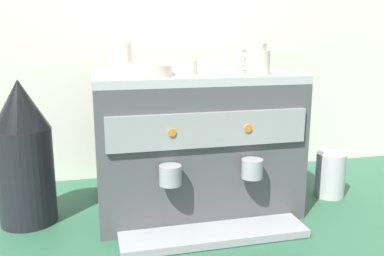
{
  "coord_description": "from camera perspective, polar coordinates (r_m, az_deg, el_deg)",
  "views": [
    {
      "loc": [
        -0.29,
        -1.17,
        0.51
      ],
      "look_at": [
        0.0,
        0.0,
        0.24
      ],
      "focal_mm": 38.65,
      "sensor_mm": 36.0,
      "label": 1
    }
  ],
  "objects": [
    {
      "name": "espresso_machine",
      "position": [
        1.24,
        0.06,
        -1.79
      ],
      "size": [
        0.57,
        0.48,
        0.41
      ],
      "color": "#4C4C51",
      "rests_on": "ground_plane"
    },
    {
      "name": "coffee_grinder",
      "position": [
        1.21,
        -22.18,
        -3.25
      ],
      "size": [
        0.15,
        0.15,
        0.4
      ],
      "color": "black",
      "rests_on": "ground_plane"
    },
    {
      "name": "ceramic_bowl_2",
      "position": [
        1.32,
        3.99,
        8.81
      ],
      "size": [
        0.12,
        0.12,
        0.03
      ],
      "color": "beige",
      "rests_on": "espresso_machine"
    },
    {
      "name": "tiled_backsplash_wall",
      "position": [
        1.52,
        -2.94,
        12.42
      ],
      "size": [
        2.8,
        0.03,
        1.01
      ],
      "primitive_type": "cube",
      "color": "silver",
      "rests_on": "ground_plane"
    },
    {
      "name": "ceramic_cup_2",
      "position": [
        1.27,
        8.41,
        9.67
      ],
      "size": [
        0.11,
        0.08,
        0.08
      ],
      "color": "beige",
      "rests_on": "espresso_machine"
    },
    {
      "name": "ceramic_cup_0",
      "position": [
        1.15,
        8.99,
        8.95
      ],
      "size": [
        0.08,
        0.08,
        0.06
      ],
      "color": "beige",
      "rests_on": "espresso_machine"
    },
    {
      "name": "milk_pitcher",
      "position": [
        1.42,
        18.54,
        -6.13
      ],
      "size": [
        0.09,
        0.09,
        0.14
      ],
      "primitive_type": "cylinder",
      "color": "#B7B7BC",
      "rests_on": "ground_plane"
    },
    {
      "name": "ceramic_cup_1",
      "position": [
        1.25,
        -9.85,
        9.6
      ],
      "size": [
        0.07,
        0.11,
        0.08
      ],
      "color": "beige",
      "rests_on": "espresso_machine"
    },
    {
      "name": "ground_plane",
      "position": [
        1.31,
        0.0,
        -10.29
      ],
      "size": [
        4.0,
        4.0,
        0.0
      ],
      "primitive_type": "plane",
      "color": "#28563D"
    },
    {
      "name": "ceramic_bowl_0",
      "position": [
        1.17,
        -1.42,
        8.41
      ],
      "size": [
        0.09,
        0.09,
        0.04
      ],
      "color": "beige",
      "rests_on": "espresso_machine"
    },
    {
      "name": "ceramic_bowl_1",
      "position": [
        1.28,
        -3.91,
        8.69
      ],
      "size": [
        0.13,
        0.13,
        0.03
      ],
      "color": "beige",
      "rests_on": "espresso_machine"
    },
    {
      "name": "ceramic_bowl_3",
      "position": [
        1.09,
        -5.93,
        7.86
      ],
      "size": [
        0.12,
        0.12,
        0.03
      ],
      "color": "beige",
      "rests_on": "espresso_machine"
    }
  ]
}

